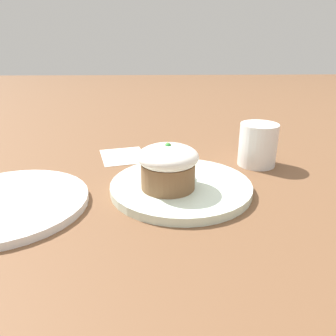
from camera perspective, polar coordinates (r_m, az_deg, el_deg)
The scene contains 7 objects.
ground_plane at distance 0.60m, azimuth 2.24°, elevation -3.89°, with size 4.00×4.00×0.00m, color brown.
dessert_plate at distance 0.60m, azimuth 2.25°, elevation -3.23°, with size 0.26×0.26×0.02m.
carrot_cake at distance 0.56m, azimuth -0.00°, elevation 0.44°, with size 0.11×0.11×0.08m.
spoon at distance 0.62m, azimuth 3.13°, elevation -1.33°, with size 0.13×0.05×0.01m.
coffee_cup at distance 0.73m, azimuth 15.33°, elevation 3.99°, with size 0.11×0.08×0.09m.
side_plate at distance 0.60m, azimuth -26.21°, elevation -5.54°, with size 0.26×0.26×0.01m.
paper_napkin at distance 0.78m, azimuth -7.78°, elevation 2.11°, with size 0.14×0.13×0.00m.
Camera 1 is at (-0.54, 0.04, 0.26)m, focal length 35.00 mm.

